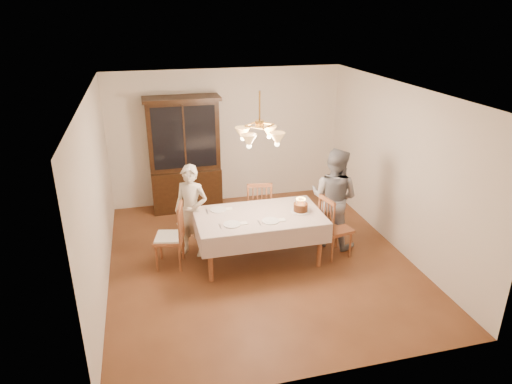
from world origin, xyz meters
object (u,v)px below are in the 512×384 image
object	(u,v)px
dining_table	(259,219)
birthday_cake	(301,208)
china_hutch	(185,156)
chair_far_side	(259,210)
elderly_woman	(191,211)

from	to	relation	value
dining_table	birthday_cake	bearing A→B (deg)	-3.07
china_hutch	birthday_cake	distance (m)	2.74
chair_far_side	birthday_cake	distance (m)	1.03
chair_far_side	elderly_woman	xyz separation A→B (m)	(-1.17, -0.38, 0.29)
dining_table	chair_far_side	distance (m)	0.88
chair_far_side	elderly_woman	world-z (taller)	elderly_woman
dining_table	china_hutch	xyz separation A→B (m)	(-0.86, 2.25, 0.36)
chair_far_side	elderly_woman	distance (m)	1.26
elderly_woman	birthday_cake	xyz separation A→B (m)	(1.60, -0.47, 0.09)
china_hutch	birthday_cake	size ratio (longest dim) A/B	7.20
dining_table	elderly_woman	distance (m)	1.06
elderly_woman	china_hutch	bearing A→B (deg)	117.20
dining_table	elderly_woman	xyz separation A→B (m)	(-0.96, 0.44, 0.05)
elderly_woman	birthday_cake	size ratio (longest dim) A/B	4.90
chair_far_side	dining_table	bearing A→B (deg)	-103.89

